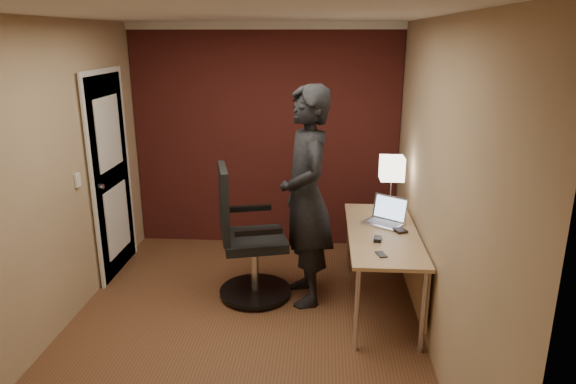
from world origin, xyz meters
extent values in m
plane|color=brown|center=(0.00, 0.00, 0.00)|extent=(4.00, 4.00, 0.00)
plane|color=white|center=(0.00, 0.00, 2.50)|extent=(4.00, 4.00, 0.00)
plane|color=tan|center=(0.00, 2.00, 1.25)|extent=(3.00, 0.00, 3.00)
plane|color=tan|center=(0.00, -2.00, 1.25)|extent=(3.00, 0.00, 3.00)
plane|color=tan|center=(-1.50, 0.00, 1.25)|extent=(0.00, 4.00, 4.00)
plane|color=tan|center=(1.50, 0.00, 1.25)|extent=(0.00, 4.00, 4.00)
cube|color=maroon|center=(0.00, 1.97, 1.25)|extent=(2.98, 0.06, 2.50)
cube|color=silver|center=(0.00, 1.96, 2.46)|extent=(3.00, 0.08, 0.08)
cube|color=silver|center=(0.00, -1.96, 2.46)|extent=(3.00, 0.08, 0.08)
cube|color=silver|center=(-1.46, 0.00, 2.46)|extent=(0.08, 4.00, 0.08)
cube|color=silver|center=(1.46, 0.00, 2.46)|extent=(0.08, 4.00, 0.08)
cube|color=silver|center=(-1.48, 1.10, 1.00)|extent=(0.05, 0.82, 2.02)
cube|color=silver|center=(-1.46, 1.10, 1.00)|extent=(0.02, 0.92, 2.12)
cylinder|color=silver|center=(-1.43, 0.77, 1.00)|extent=(0.05, 0.05, 0.05)
cube|color=silver|center=(-1.49, 0.45, 1.15)|extent=(0.02, 0.08, 0.12)
cube|color=tan|center=(1.18, 0.48, 0.71)|extent=(0.60, 1.50, 0.03)
cube|color=tan|center=(1.46, 0.48, 0.43)|extent=(0.02, 1.38, 0.54)
cylinder|color=silver|center=(0.93, -0.21, 0.35)|extent=(0.04, 0.04, 0.70)
cylinder|color=silver|center=(0.93, 1.17, 0.35)|extent=(0.04, 0.04, 0.70)
cylinder|color=silver|center=(1.43, -0.21, 0.35)|extent=(0.04, 0.04, 0.70)
cylinder|color=silver|center=(1.43, 1.17, 0.35)|extent=(0.04, 0.04, 0.70)
cube|color=silver|center=(1.30, 1.05, 0.74)|extent=(0.11, 0.11, 0.01)
cylinder|color=silver|center=(1.30, 1.05, 0.90)|extent=(0.01, 0.01, 0.30)
cube|color=white|center=(1.30, 1.05, 1.16)|extent=(0.22, 0.22, 0.22)
cube|color=silver|center=(1.20, 0.66, 0.74)|extent=(0.40, 0.38, 0.01)
cube|color=silver|center=(1.27, 0.76, 0.85)|extent=(0.30, 0.24, 0.22)
cube|color=#B2CCF2|center=(1.27, 0.75, 0.85)|extent=(0.27, 0.21, 0.19)
cube|color=gray|center=(1.20, 0.65, 0.75)|extent=(0.30, 0.27, 0.00)
cube|color=black|center=(1.11, 0.26, 0.75)|extent=(0.08, 0.11, 0.03)
cube|color=black|center=(1.11, -0.02, 0.73)|extent=(0.09, 0.13, 0.01)
cube|color=black|center=(1.33, 0.48, 0.74)|extent=(0.13, 0.14, 0.02)
cylinder|color=black|center=(0.04, 0.61, 0.05)|extent=(0.67, 0.67, 0.04)
cylinder|color=silver|center=(0.04, 0.61, 0.30)|extent=(0.07, 0.07, 0.50)
cube|color=black|center=(0.04, 0.61, 0.56)|extent=(0.67, 0.67, 0.08)
cube|color=black|center=(-0.22, 0.54, 0.94)|extent=(0.18, 0.50, 0.66)
cube|color=black|center=(-0.04, 0.91, 0.77)|extent=(0.41, 0.16, 0.05)
cube|color=black|center=(0.12, 0.31, 0.77)|extent=(0.41, 0.16, 0.05)
imported|color=black|center=(0.51, 0.61, 0.99)|extent=(0.64, 0.82, 1.97)
camera|label=1|loc=(0.64, -3.72, 2.36)|focal=32.00mm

